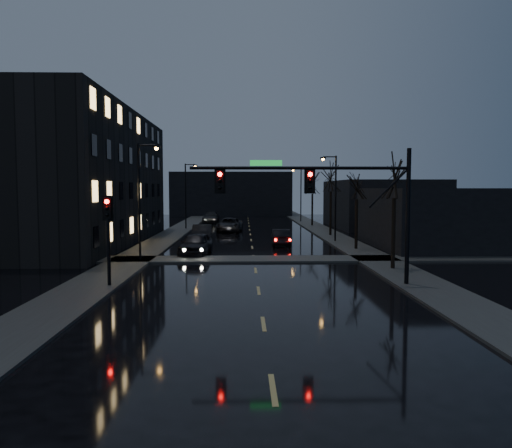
{
  "coord_description": "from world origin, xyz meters",
  "views": [
    {
      "loc": [
        -0.72,
        -16.01,
        4.97
      ],
      "look_at": [
        -0.1,
        8.89,
        3.2
      ],
      "focal_mm": 35.0,
      "sensor_mm": 36.0,
      "label": 1
    }
  ],
  "objects": [
    {
      "name": "oncoming_car_d",
      "position": [
        -5.49,
        56.64,
        0.81
      ],
      "size": [
        2.29,
        5.59,
        1.62
      ],
      "primitive_type": "imported",
      "rotation": [
        0.0,
        0.0,
        -0.0
      ],
      "color": "black",
      "rests_on": "ground"
    },
    {
      "name": "signal_pole_left",
      "position": [
        -7.5,
        8.99,
        3.01
      ],
      "size": [
        0.35,
        0.41,
        4.53
      ],
      "color": "black",
      "rests_on": "ground"
    },
    {
      "name": "tree_near",
      "position": [
        8.4,
        14.0,
        6.22
      ],
      "size": [
        3.52,
        3.52,
        8.08
      ],
      "color": "black",
      "rests_on": "ground"
    },
    {
      "name": "sidewalk_cross",
      "position": [
        0.0,
        18.5,
        0.06
      ],
      "size": [
        40.0,
        3.0,
        0.12
      ],
      "primitive_type": "cube",
      "color": "#2D2D2B",
      "rests_on": "ground"
    },
    {
      "name": "lead_car",
      "position": [
        2.54,
        27.47,
        0.72
      ],
      "size": [
        1.59,
        4.38,
        1.44
      ],
      "primitive_type": "imported",
      "rotation": [
        0.0,
        0.0,
        3.13
      ],
      "color": "black",
      "rests_on": "ground"
    },
    {
      "name": "tree_mid_b",
      "position": [
        8.4,
        36.0,
        6.61
      ],
      "size": [
        3.74,
        3.74,
        8.59
      ],
      "color": "black",
      "rests_on": "ground"
    },
    {
      "name": "signal_mast",
      "position": [
        3.85,
        9.0,
        4.87
      ],
      "size": [
        11.11,
        0.41,
        7.0
      ],
      "color": "black",
      "rests_on": "ground"
    },
    {
      "name": "oncoming_car_c",
      "position": [
        -2.36,
        41.6,
        0.8
      ],
      "size": [
        3.19,
        5.98,
        1.6
      ],
      "primitive_type": "imported",
      "rotation": [
        0.0,
        0.0,
        -0.1
      ],
      "color": "black",
      "rests_on": "ground"
    },
    {
      "name": "far_block",
      "position": [
        -3.0,
        78.0,
        4.0
      ],
      "size": [
        22.0,
        10.0,
        8.0
      ],
      "primitive_type": "cube",
      "color": "black",
      "rests_on": "ground"
    },
    {
      "name": "streetlight_r_far",
      "position": [
        7.58,
        58.0,
        4.77
      ],
      "size": [
        1.53,
        0.28,
        8.0
      ],
      "color": "black",
      "rests_on": "ground"
    },
    {
      "name": "oncoming_car_a",
      "position": [
        -4.32,
        21.28,
        0.83
      ],
      "size": [
        2.56,
        5.1,
        1.67
      ],
      "primitive_type": "imported",
      "rotation": [
        0.0,
        0.0,
        -0.12
      ],
      "color": "black",
      "rests_on": "ground"
    },
    {
      "name": "tree_far",
      "position": [
        8.4,
        50.0,
        6.06
      ],
      "size": [
        3.43,
        3.43,
        7.88
      ],
      "color": "black",
      "rests_on": "ground"
    },
    {
      "name": "streetlight_l_near",
      "position": [
        -7.58,
        18.0,
        4.77
      ],
      "size": [
        1.53,
        0.28,
        8.0
      ],
      "color": "black",
      "rests_on": "ground"
    },
    {
      "name": "apartment_block",
      "position": [
        -16.5,
        30.0,
        6.0
      ],
      "size": [
        12.0,
        30.0,
        12.0
      ],
      "primitive_type": "cube",
      "color": "black",
      "rests_on": "ground"
    },
    {
      "name": "ground",
      "position": [
        0.0,
        0.0,
        0.0
      ],
      "size": [
        160.0,
        160.0,
        0.0
      ],
      "primitive_type": "plane",
      "color": "black",
      "rests_on": "ground"
    },
    {
      "name": "sidewalk_right",
      "position": [
        8.5,
        35.0,
        0.06
      ],
      "size": [
        3.0,
        140.0,
        0.12
      ],
      "primitive_type": "cube",
      "color": "#2D2D2B",
      "rests_on": "ground"
    },
    {
      "name": "commercial_right_near",
      "position": [
        15.5,
        26.0,
        2.5
      ],
      "size": [
        10.0,
        14.0,
        5.0
      ],
      "primitive_type": "cube",
      "color": "black",
      "rests_on": "ground"
    },
    {
      "name": "oncoming_car_b",
      "position": [
        -4.61,
        30.19,
        0.81
      ],
      "size": [
        1.89,
        4.98,
        1.62
      ],
      "primitive_type": "imported",
      "rotation": [
        0.0,
        0.0,
        0.04
      ],
      "color": "black",
      "rests_on": "ground"
    },
    {
      "name": "commercial_right_far",
      "position": [
        17.0,
        48.0,
        3.0
      ],
      "size": [
        12.0,
        18.0,
        6.0
      ],
      "primitive_type": "cube",
      "color": "black",
      "rests_on": "ground"
    },
    {
      "name": "streetlight_r_mid",
      "position": [
        7.58,
        30.0,
        4.77
      ],
      "size": [
        1.53,
        0.28,
        8.0
      ],
      "color": "black",
      "rests_on": "ground"
    },
    {
      "name": "tree_mid_a",
      "position": [
        8.4,
        24.0,
        5.83
      ],
      "size": [
        3.3,
        3.3,
        7.58
      ],
      "color": "black",
      "rests_on": "ground"
    },
    {
      "name": "streetlight_l_far",
      "position": [
        -7.58,
        45.0,
        4.77
      ],
      "size": [
        1.53,
        0.28,
        8.0
      ],
      "color": "black",
      "rests_on": "ground"
    },
    {
      "name": "sidewalk_left",
      "position": [
        -8.5,
        35.0,
        0.06
      ],
      "size": [
        3.0,
        140.0,
        0.12
      ],
      "primitive_type": "cube",
      "color": "#2D2D2B",
      "rests_on": "ground"
    }
  ]
}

